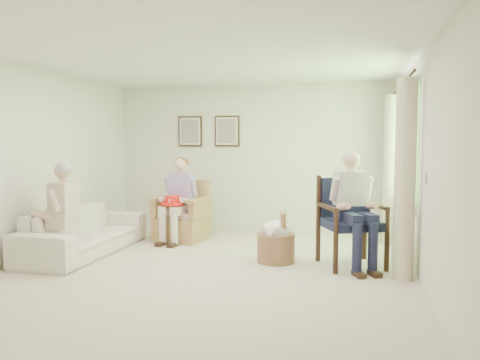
{
  "coord_description": "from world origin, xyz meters",
  "views": [
    {
      "loc": [
        1.72,
        -5.43,
        1.57
      ],
      "look_at": [
        0.21,
        0.94,
        1.05
      ],
      "focal_mm": 35.0,
      "sensor_mm": 36.0,
      "label": 1
    }
  ],
  "objects_px": {
    "person_sofa": "(59,207)",
    "hatbox": "(276,241)",
    "red_hat": "(173,202)",
    "wicker_armchair": "(182,221)",
    "person_wicker": "(179,194)",
    "person_dark": "(352,200)",
    "wood_armchair": "(351,218)",
    "sofa": "(84,231)"
  },
  "relations": [
    {
      "from": "person_wicker",
      "to": "person_dark",
      "type": "distance_m",
      "value": 2.86
    },
    {
      "from": "red_hat",
      "to": "person_wicker",
      "type": "bearing_deg",
      "value": 81.18
    },
    {
      "from": "person_sofa",
      "to": "hatbox",
      "type": "distance_m",
      "value": 2.86
    },
    {
      "from": "person_sofa",
      "to": "wicker_armchair",
      "type": "bearing_deg",
      "value": 144.37
    },
    {
      "from": "person_dark",
      "to": "red_hat",
      "type": "height_order",
      "value": "person_dark"
    },
    {
      "from": "wicker_armchair",
      "to": "hatbox",
      "type": "xyz_separation_m",
      "value": [
        1.71,
        -1.08,
        -0.03
      ]
    },
    {
      "from": "wood_armchair",
      "to": "wicker_armchair",
      "type": "bearing_deg",
      "value": 136.71
    },
    {
      "from": "person_dark",
      "to": "red_hat",
      "type": "distance_m",
      "value": 2.83
    },
    {
      "from": "sofa",
      "to": "red_hat",
      "type": "bearing_deg",
      "value": -48.2
    },
    {
      "from": "wicker_armchair",
      "to": "person_dark",
      "type": "relative_size",
      "value": 0.67
    },
    {
      "from": "wood_armchair",
      "to": "person_wicker",
      "type": "distance_m",
      "value": 2.8
    },
    {
      "from": "person_wicker",
      "to": "hatbox",
      "type": "height_order",
      "value": "person_wicker"
    },
    {
      "from": "wicker_armchair",
      "to": "person_sofa",
      "type": "distance_m",
      "value": 2.11
    },
    {
      "from": "wicker_armchair",
      "to": "person_wicker",
      "type": "height_order",
      "value": "person_wicker"
    },
    {
      "from": "person_wicker",
      "to": "person_dark",
      "type": "xyz_separation_m",
      "value": [
        2.67,
        -1.01,
        0.1
      ]
    },
    {
      "from": "person_dark",
      "to": "person_sofa",
      "type": "bearing_deg",
      "value": 166.42
    },
    {
      "from": "sofa",
      "to": "person_dark",
      "type": "distance_m",
      "value": 3.73
    },
    {
      "from": "person_wicker",
      "to": "hatbox",
      "type": "bearing_deg",
      "value": -22.05
    },
    {
      "from": "sofa",
      "to": "hatbox",
      "type": "distance_m",
      "value": 2.74
    },
    {
      "from": "person_wicker",
      "to": "person_sofa",
      "type": "bearing_deg",
      "value": -114.5
    },
    {
      "from": "person_sofa",
      "to": "hatbox",
      "type": "height_order",
      "value": "person_sofa"
    },
    {
      "from": "sofa",
      "to": "hatbox",
      "type": "relative_size",
      "value": 3.06
    },
    {
      "from": "wicker_armchair",
      "to": "red_hat",
      "type": "bearing_deg",
      "value": -88.37
    },
    {
      "from": "wood_armchair",
      "to": "sofa",
      "type": "relative_size",
      "value": 0.5
    },
    {
      "from": "person_sofa",
      "to": "hatbox",
      "type": "relative_size",
      "value": 1.79
    },
    {
      "from": "wood_armchair",
      "to": "person_dark",
      "type": "xyz_separation_m",
      "value": [
        0.0,
        -0.18,
        0.25
      ]
    },
    {
      "from": "red_hat",
      "to": "hatbox",
      "type": "relative_size",
      "value": 0.5
    },
    {
      "from": "wicker_armchair",
      "to": "person_sofa",
      "type": "bearing_deg",
      "value": -112.62
    },
    {
      "from": "wood_armchair",
      "to": "hatbox",
      "type": "xyz_separation_m",
      "value": [
        -0.96,
        -0.13,
        -0.33
      ]
    },
    {
      "from": "wood_armchair",
      "to": "red_hat",
      "type": "distance_m",
      "value": 2.77
    },
    {
      "from": "wood_armchair",
      "to": "person_dark",
      "type": "relative_size",
      "value": 0.77
    },
    {
      "from": "person_dark",
      "to": "hatbox",
      "type": "relative_size",
      "value": 2.0
    },
    {
      "from": "person_sofa",
      "to": "red_hat",
      "type": "xyz_separation_m",
      "value": [
        0.99,
        1.46,
        -0.08
      ]
    },
    {
      "from": "wood_armchair",
      "to": "person_wicker",
      "type": "height_order",
      "value": "person_wicker"
    },
    {
      "from": "person_sofa",
      "to": "wood_armchair",
      "type": "bearing_deg",
      "value": 96.85
    },
    {
      "from": "wood_armchair",
      "to": "red_hat",
      "type": "xyz_separation_m",
      "value": [
        -2.7,
        0.62,
        0.05
      ]
    },
    {
      "from": "red_hat",
      "to": "hatbox",
      "type": "distance_m",
      "value": 1.93
    },
    {
      "from": "person_dark",
      "to": "person_sofa",
      "type": "distance_m",
      "value": 3.75
    },
    {
      "from": "wicker_armchair",
      "to": "wood_armchair",
      "type": "distance_m",
      "value": 2.85
    },
    {
      "from": "wicker_armchair",
      "to": "hatbox",
      "type": "height_order",
      "value": "wicker_armchair"
    },
    {
      "from": "red_hat",
      "to": "wicker_armchair",
      "type": "bearing_deg",
      "value": 84.54
    },
    {
      "from": "wood_armchair",
      "to": "person_wicker",
      "type": "relative_size",
      "value": 0.84
    }
  ]
}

